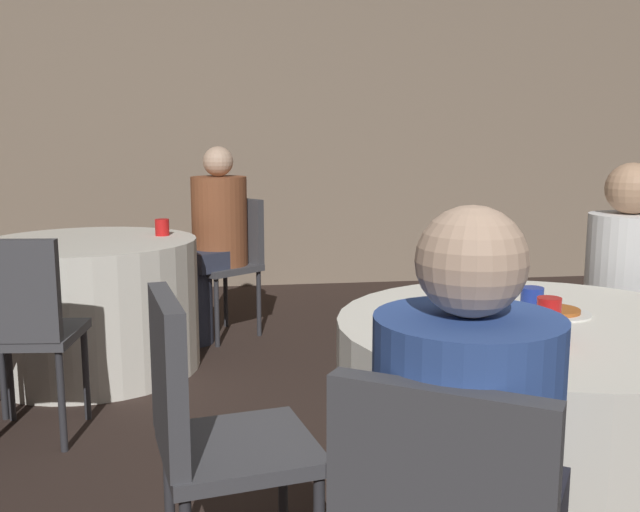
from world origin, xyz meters
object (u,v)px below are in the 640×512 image
Objects in this scene: chair_near_northeast at (628,313)px; person_blue_shirt at (471,485)px; person_white_shirt at (619,308)px; pizza_plate_near at (555,312)px; chair_far_northeast at (231,252)px; soda_can_red at (548,319)px; chair_near_west at (205,421)px; soda_can_silver at (489,282)px; chair_far_south at (21,319)px; soda_can_blue at (532,308)px; table_far at (92,305)px; table_near at (536,433)px; person_floral_shirt at (212,242)px.

person_blue_shirt is at bearing 95.50° from chair_near_northeast.
person_white_shirt is 0.77m from pizza_plate_near.
chair_far_northeast reaches higher than pizza_plate_near.
person_blue_shirt is 0.69m from soda_can_red.
soda_can_silver is at bearing 106.44° from chair_near_west.
soda_can_red is 1.00× the size of soda_can_silver.
chair_far_south is (-2.52, 0.26, 0.00)m from chair_near_northeast.
soda_can_red is at bearing -94.86° from soda_can_blue.
person_blue_shirt is (-1.22, -1.46, 0.06)m from chair_near_northeast.
soda_can_blue is at bearing -51.80° from table_far.
chair_far_northeast is 2.78m from soda_can_blue.
chair_far_south is at bearing 36.76° from person_white_shirt.
chair_near_northeast is at bearing -27.21° from table_far.
chair_near_west is at bearing -169.25° from table_near.
person_white_shirt reaches higher than soda_can_red.
chair_far_south is (-0.11, -0.98, 0.18)m from table_far.
person_floral_shirt is 9.96× the size of soda_can_blue.
chair_near_west is at bearing 73.15° from chair_near_northeast.
chair_far_northeast is 0.18m from person_floral_shirt.
chair_far_south is at bearing 160.59° from person_blue_shirt.
table_far is at bearing 130.40° from table_near.
table_far is 1.00m from chair_far_northeast.
table_far is 2.26m from chair_near_west.
soda_can_red is (0.81, -2.78, 0.24)m from chair_far_northeast.
pizza_plate_near is at bearing 90.15° from person_white_shirt.
chair_far_northeast is 2.69m from pizza_plate_near.
pizza_plate_near is (1.10, 0.27, 0.19)m from chair_near_west.
soda_can_red is at bearing -119.84° from pizza_plate_near.
chair_far_south reaches higher than table_near.
table_near is 10.26× the size of soda_can_red.
chair_near_northeast reaches higher than pizza_plate_near.
chair_near_northeast is at bearing 44.56° from pizza_plate_near.
person_white_shirt is 0.99m from soda_can_blue.
chair_far_south is (-0.88, -1.59, 0.00)m from chair_far_northeast.
table_near is at bearing -22.72° from chair_far_south.
chair_near_northeast reaches higher than soda_can_blue.
chair_near_west is 1.40m from chair_far_south.
chair_near_northeast is 0.75× the size of person_white_shirt.
person_blue_shirt reaches higher than chair_far_northeast.
soda_can_red is at bearing 94.13° from chair_near_northeast.
soda_can_silver is at bearing 87.21° from soda_can_blue.
pizza_plate_near is 0.33m from soda_can_red.
chair_far_south is 2.02m from soda_can_blue.
chair_far_northeast is 1.82m from chair_far_south.
chair_far_northeast is at bearing -2.98° from chair_near_northeast.
table_near is at bearing -49.60° from table_far.
person_blue_shirt reaches higher than pizza_plate_near.
chair_near_northeast is (1.76, 0.92, 0.00)m from chair_near_west.
person_white_shirt reaches higher than person_blue_shirt.
chair_near_west is 3.98× the size of pizza_plate_near.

